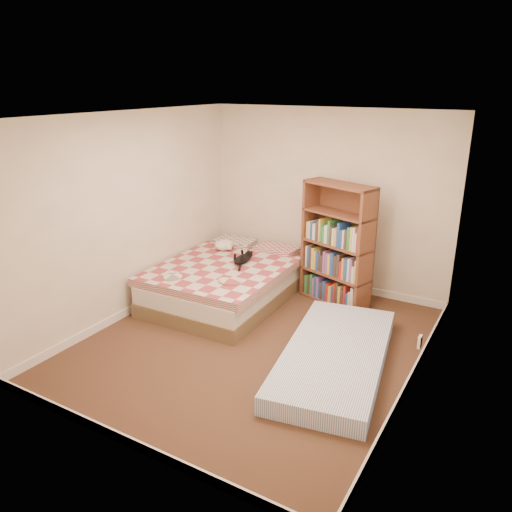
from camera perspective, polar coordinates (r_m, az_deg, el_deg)
The scene contains 6 objects.
room at distance 5.29m, azimuth -0.28°, elevation 1.56°, with size 3.51×4.01×2.51m.
bed at distance 6.78m, azimuth -3.17°, elevation -2.79°, with size 1.62×2.19×0.57m.
bookshelf at distance 6.64m, azimuth 9.19°, elevation -0.52°, with size 1.07×0.62×1.61m.
floor_mattress at distance 5.37m, azimuth 9.00°, elevation -11.27°, with size 0.98×2.18×0.20m, color #748EC1.
black_cat at distance 6.67m, azimuth -1.44°, elevation -0.30°, with size 0.19×0.56×0.13m.
white_dog at distance 7.18m, azimuth -3.67°, elevation 1.25°, with size 0.34×0.36×0.14m.
Camera 1 is at (2.55, -4.34, 2.82)m, focal length 35.00 mm.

